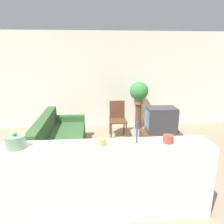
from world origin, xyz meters
TOP-DOWN VIEW (x-y plane):
  - ground_plane at (0.00, 0.00)m, footprint 14.00×14.00m
  - wall_back at (0.00, 3.43)m, footprint 9.00×0.06m
  - couch at (-0.80, 1.49)m, footprint 0.90×2.06m
  - tv_stand at (1.42, 1.66)m, footprint 0.87×0.46m
  - television at (1.41, 1.66)m, footprint 0.64×0.44m
  - wooden_chair at (0.54, 2.55)m, footprint 0.44×0.44m
  - plant_stand at (1.19, 3.04)m, footprint 0.17×0.17m
  - potted_plant at (1.19, 3.04)m, footprint 0.51×0.51m
  - foreground_counter at (0.00, -0.34)m, footprint 2.86×0.44m
  - decorative_bowl at (-1.01, -0.34)m, footprint 0.24×0.24m
  - candle_jar at (0.03, -0.34)m, footprint 0.12×0.12m
  - candlestick at (0.46, -0.34)m, footprint 0.07×0.07m
  - coffee_tin at (0.87, -0.34)m, footprint 0.14×0.14m

SIDE VIEW (x-z plane):
  - ground_plane at x=0.00m, z-range 0.00..0.00m
  - tv_stand at x=1.42m, z-range 0.00..0.41m
  - couch at x=-0.80m, z-range -0.12..0.71m
  - plant_stand at x=1.19m, z-range 0.00..0.73m
  - wooden_chair at x=0.54m, z-range 0.04..0.95m
  - foreground_counter at x=0.00m, z-range 0.00..1.00m
  - television at x=1.41m, z-range 0.41..0.96m
  - candle_jar at x=0.03m, z-range 1.00..1.08m
  - coffee_tin at x=0.87m, z-range 1.00..1.10m
  - potted_plant at x=1.19m, z-range 0.76..1.38m
  - decorative_bowl at x=-1.01m, z-range 0.97..1.18m
  - candlestick at x=0.46m, z-range 0.95..1.25m
  - wall_back at x=0.00m, z-range 0.00..2.70m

